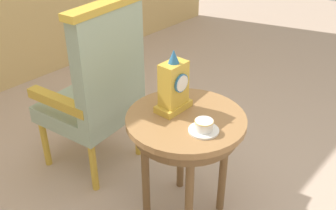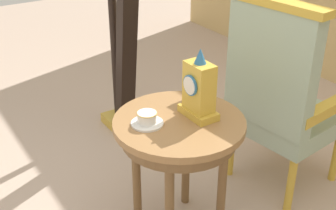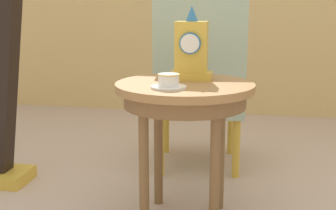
# 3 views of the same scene
# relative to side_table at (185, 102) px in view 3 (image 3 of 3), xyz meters

# --- Properties ---
(side_table) EXTENTS (0.62, 0.62, 0.65)m
(side_table) POSITION_rel_side_table_xyz_m (0.00, 0.00, 0.00)
(side_table) COLOR #9E7042
(side_table) RESTS_ON ground
(teacup_left) EXTENTS (0.15, 0.15, 0.06)m
(teacup_left) POSITION_rel_side_table_xyz_m (-0.05, -0.15, 0.11)
(teacup_left) COLOR white
(teacup_left) RESTS_ON side_table
(mantel_clock) EXTENTS (0.19, 0.11, 0.34)m
(mantel_clock) POSITION_rel_side_table_xyz_m (0.02, 0.10, 0.22)
(mantel_clock) COLOR gold
(mantel_clock) RESTS_ON side_table
(armchair) EXTENTS (0.60, 0.59, 1.14)m
(armchair) POSITION_rel_side_table_xyz_m (-0.02, 0.68, 0.02)
(armchair) COLOR #9EB299
(armchair) RESTS_ON ground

